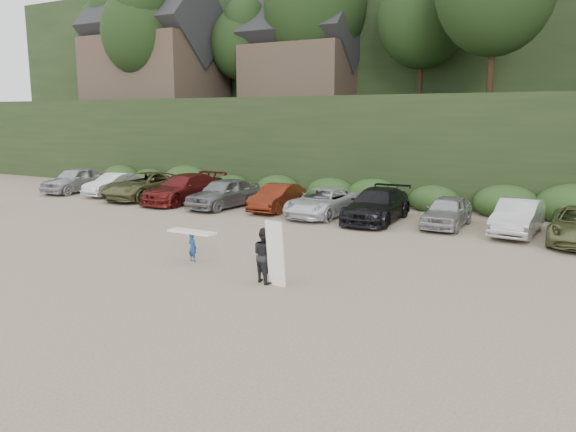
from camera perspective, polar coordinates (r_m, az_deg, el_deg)
The scene contains 5 objects.
ground at distance 17.35m, azimuth -0.68°, elevation -6.18°, with size 120.00×120.00×0.00m, color tan.
hillside_backdrop at distance 51.45m, azimuth 20.42°, elevation 16.64°, with size 90.00×41.50×28.00m.
parked_cars at distance 27.16m, azimuth 5.05°, elevation 1.39°, with size 39.94×5.90×1.61m.
child_surfer at distance 19.25m, azimuth -9.70°, elevation -2.48°, with size 1.76×0.50×1.06m.
adult_surfer at distance 16.57m, azimuth -2.29°, elevation -3.97°, with size 1.28×0.90×1.95m.
Camera 1 is at (8.35, -14.40, 4.89)m, focal length 35.00 mm.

